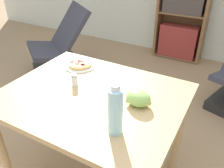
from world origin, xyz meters
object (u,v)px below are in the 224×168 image
Objects in this scene: pizza_on_plate at (80,65)px; lounge_chair_near at (59,54)px; drink_bottle at (115,111)px; bookshelf at (182,17)px; salt_shaker at (74,80)px; grape_bunch at (138,98)px.

lounge_chair_near is (-1.03, 0.91, -0.48)m from pizza_on_plate.
drink_bottle is 0.27× the size of lounge_chair_near.
bookshelf is at bearing 85.08° from pizza_on_plate.
salt_shaker is 0.08× the size of lounge_chair_near.
pizza_on_plate is at bearing 118.31° from salt_shaker.
salt_shaker is (-0.43, 0.26, -0.09)m from drink_bottle.
grape_bunch is 2.03m from lounge_chair_near.
salt_shaker reaches higher than pizza_on_plate.
salt_shaker is 2.44m from bookshelf.
pizza_on_plate is 0.23× the size of lounge_chair_near.
grape_bunch is at bearing 88.13° from drink_bottle.
pizza_on_plate is at bearing -4.70° from lounge_chair_near.
pizza_on_plate is 0.83× the size of drink_bottle.
salt_shaker is (-0.44, 0.00, -0.01)m from grape_bunch.
lounge_chair_near is (-1.60, 1.14, -0.51)m from grape_bunch.
pizza_on_plate is 1.49× the size of grape_bunch.
bookshelf reaches higher than salt_shaker.
salt_shaker is at bearing 149.38° from drink_bottle.
lounge_chair_near reaches higher than pizza_on_plate.
grape_bunch is 0.15× the size of lounge_chair_near.
grape_bunch reaches higher than salt_shaker.
grape_bunch is at bearing 1.14° from lounge_chair_near.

